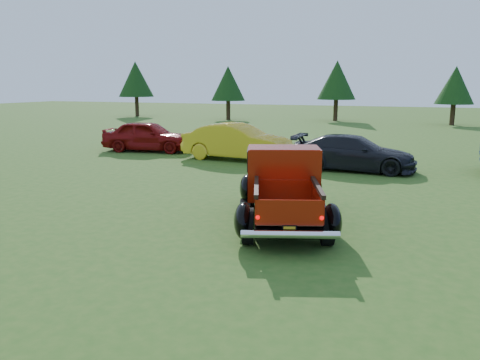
# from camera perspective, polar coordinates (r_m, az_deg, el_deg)

# --- Properties ---
(ground) EXTENTS (120.00, 120.00, 0.00)m
(ground) POSITION_cam_1_polar(r_m,az_deg,el_deg) (10.33, -1.73, -5.63)
(ground) COLOR #2C5518
(ground) RESTS_ON ground
(tree_far_west) EXTENTS (3.33, 3.33, 5.20)m
(tree_far_west) POSITION_cam_1_polar(r_m,az_deg,el_deg) (46.86, -12.59, 11.90)
(tree_far_west) COLOR #332114
(tree_far_west) RESTS_ON ground
(tree_west) EXTENTS (2.94, 2.94, 4.60)m
(tree_west) POSITION_cam_1_polar(r_m,az_deg,el_deg) (41.25, -1.46, 11.67)
(tree_west) COLOR #332114
(tree_west) RESTS_ON ground
(tree_mid_left) EXTENTS (3.20, 3.20, 5.00)m
(tree_mid_left) POSITION_cam_1_polar(r_m,az_deg,el_deg) (40.67, 11.72, 11.83)
(tree_mid_left) COLOR #332114
(tree_mid_left) RESTS_ON ground
(tree_mid_right) EXTENTS (2.82, 2.82, 4.40)m
(tree_mid_right) POSITION_cam_1_polar(r_m,az_deg,el_deg) (39.15, 24.75, 10.44)
(tree_mid_right) COLOR #332114
(tree_mid_right) RESTS_ON ground
(pickup_truck) EXTENTS (3.25, 4.79, 1.67)m
(pickup_truck) POSITION_cam_1_polar(r_m,az_deg,el_deg) (10.76, 5.27, -0.61)
(pickup_truck) COLOR black
(pickup_truck) RESTS_ON ground
(show_car_red) EXTENTS (4.37, 2.31, 1.41)m
(show_car_red) POSITION_cam_1_polar(r_m,az_deg,el_deg) (22.15, -11.15, 5.29)
(show_car_red) COLOR maroon
(show_car_red) RESTS_ON ground
(show_car_yellow) EXTENTS (4.59, 1.85, 1.48)m
(show_car_yellow) POSITION_cam_1_polar(r_m,az_deg,el_deg) (19.24, -0.34, 4.68)
(show_car_yellow) COLOR gold
(show_car_yellow) RESTS_ON ground
(show_car_grey) EXTENTS (4.40, 1.88, 1.27)m
(show_car_grey) POSITION_cam_1_polar(r_m,az_deg,el_deg) (17.36, 13.69, 3.24)
(show_car_grey) COLOR black
(show_car_grey) RESTS_ON ground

